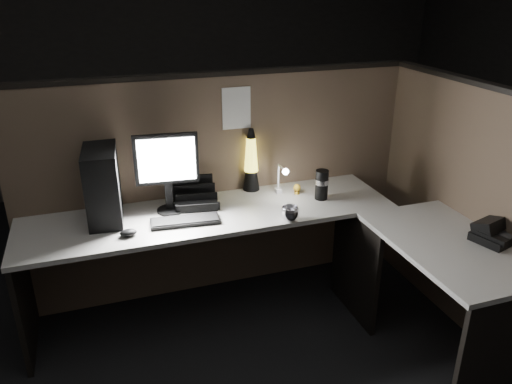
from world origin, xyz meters
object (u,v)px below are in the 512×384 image
object	(u,v)px
lava_lamp	(251,165)
desk_phone	(493,232)
monitor	(167,165)
pc_tower	(103,184)
keyboard	(185,221)

from	to	relation	value
lava_lamp	desk_phone	xyz separation A→B (m)	(1.03, -1.11, -0.13)
lava_lamp	monitor	bearing A→B (deg)	-164.80
pc_tower	monitor	bearing A→B (deg)	1.16
pc_tower	lava_lamp	world-z (taller)	pc_tower
keyboard	lava_lamp	xyz separation A→B (m)	(0.53, 0.36, 0.17)
lava_lamp	keyboard	bearing A→B (deg)	-145.89
pc_tower	desk_phone	world-z (taller)	pc_tower
monitor	lava_lamp	world-z (taller)	monitor
keyboard	lava_lamp	size ratio (longest dim) A/B	0.95
pc_tower	monitor	distance (m)	0.39
pc_tower	keyboard	size ratio (longest dim) A/B	1.08
keyboard	lava_lamp	world-z (taller)	lava_lamp
monitor	pc_tower	bearing A→B (deg)	-177.26
monitor	desk_phone	distance (m)	1.90
pc_tower	lava_lamp	xyz separation A→B (m)	(0.96, 0.14, -0.04)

